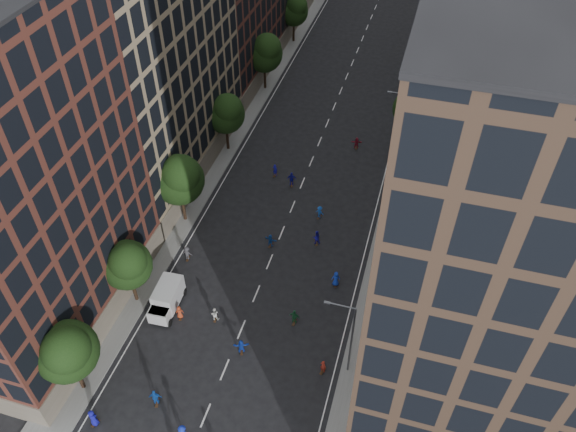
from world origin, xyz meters
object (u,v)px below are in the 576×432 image
object	(u,v)px
streetlamp_near	(349,336)
cargo_van	(167,299)
skater_0	(93,418)
streetlamp_far	(402,121)

from	to	relation	value
streetlamp_near	cargo_van	xyz separation A→B (m)	(-18.17, 2.03, -3.84)
streetlamp_near	skater_0	world-z (taller)	streetlamp_near
streetlamp_far	cargo_van	world-z (taller)	streetlamp_far
streetlamp_far	cargo_van	size ratio (longest dim) A/B	1.87
streetlamp_far	skater_0	bearing A→B (deg)	-113.36
streetlamp_near	cargo_van	distance (m)	18.68
cargo_van	streetlamp_far	bearing A→B (deg)	56.92
streetlamp_near	skater_0	distance (m)	22.10
streetlamp_near	skater_0	bearing A→B (deg)	-150.45
streetlamp_near	cargo_van	world-z (taller)	streetlamp_near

